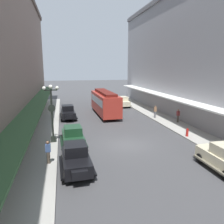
{
  "coord_description": "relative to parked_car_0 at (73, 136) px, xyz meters",
  "views": [
    {
      "loc": [
        -5.41,
        -17.95,
        6.8
      ],
      "look_at": [
        0.0,
        6.0,
        1.8
      ],
      "focal_mm": 35.33,
      "sensor_mm": 36.0,
      "label": 1
    }
  ],
  "objects": [
    {
      "name": "ground_plane",
      "position": [
        4.7,
        -0.71,
        -0.94
      ],
      "size": [
        200.0,
        200.0,
        0.0
      ],
      "primitive_type": "plane",
      "color": "#424244"
    },
    {
      "name": "sidewalk_left",
      "position": [
        -2.8,
        -0.71,
        -0.87
      ],
      "size": [
        3.0,
        60.0,
        0.15
      ],
      "primitive_type": "cube",
      "color": "#A8A59E",
      "rests_on": "ground"
    },
    {
      "name": "sidewalk_right",
      "position": [
        12.2,
        -0.71,
        -0.87
      ],
      "size": [
        3.0,
        60.0,
        0.15
      ],
      "primitive_type": "cube",
      "color": "#A8A59E",
      "rests_on": "ground"
    },
    {
      "name": "parked_car_0",
      "position": [
        0.0,
        0.0,
        0.0
      ],
      "size": [
        2.28,
        4.31,
        1.84
      ],
      "color": "#193D23",
      "rests_on": "ground"
    },
    {
      "name": "parked_car_1",
      "position": [
        9.59,
        -6.89,
        0.0
      ],
      "size": [
        2.16,
        4.27,
        1.84
      ],
      "color": "beige",
      "rests_on": "ground"
    },
    {
      "name": "parked_car_2",
      "position": [
        -0.13,
        10.59,
        0.0
      ],
      "size": [
        2.31,
        4.32,
        1.84
      ],
      "color": "black",
      "rests_on": "ground"
    },
    {
      "name": "parked_car_3",
      "position": [
        9.43,
        17.95,
        0.0
      ],
      "size": [
        2.26,
        4.3,
        1.84
      ],
      "color": "beige",
      "rests_on": "ground"
    },
    {
      "name": "parked_car_4",
      "position": [
        -0.03,
        -4.83,
        0.0
      ],
      "size": [
        2.27,
        4.31,
        1.84
      ],
      "color": "black",
      "rests_on": "ground"
    },
    {
      "name": "streetcar",
      "position": [
        5.2,
        12.16,
        0.96
      ],
      "size": [
        2.69,
        9.65,
        3.46
      ],
      "color": "#A52D23",
      "rests_on": "ground"
    },
    {
      "name": "lamp_post_with_clock",
      "position": [
        -1.7,
        1.19,
        2.04
      ],
      "size": [
        1.42,
        0.44,
        5.16
      ],
      "color": "black",
      "rests_on": "sidewalk_left"
    },
    {
      "name": "fire_hydrant",
      "position": [
        11.05,
        -0.07,
        -0.38
      ],
      "size": [
        0.24,
        0.24,
        0.82
      ],
      "color": "#B21E19",
      "rests_on": "sidewalk_right"
    },
    {
      "name": "pedestrian_0",
      "position": [
        11.26,
        8.17,
        0.05
      ],
      "size": [
        0.36,
        0.24,
        1.64
      ],
      "color": "slate",
      "rests_on": "sidewalk_right"
    },
    {
      "name": "pedestrian_1",
      "position": [
        -1.87,
        -3.51,
        0.05
      ],
      "size": [
        0.36,
        0.24,
        1.64
      ],
      "color": "#4C4238",
      "rests_on": "sidewalk_left"
    },
    {
      "name": "pedestrian_2",
      "position": [
        12.98,
        5.23,
        0.05
      ],
      "size": [
        0.36,
        0.24,
        1.64
      ],
      "color": "#4C4238",
      "rests_on": "sidewalk_right"
    }
  ]
}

